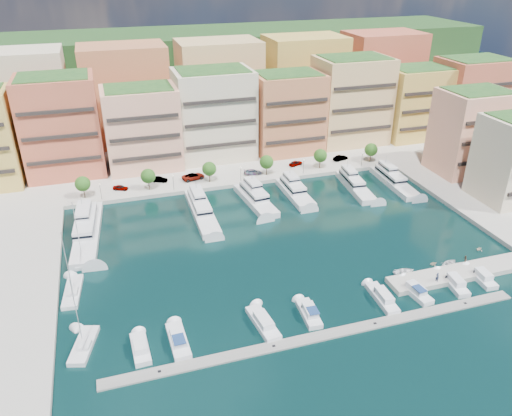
# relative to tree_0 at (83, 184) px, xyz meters

# --- Properties ---
(ground) EXTENTS (400.00, 400.00, 0.00)m
(ground) POSITION_rel_tree_0_xyz_m (40.00, -33.50, -4.74)
(ground) COLOR black
(ground) RESTS_ON ground
(north_quay) EXTENTS (220.00, 64.00, 2.00)m
(north_quay) POSITION_rel_tree_0_xyz_m (40.00, 28.50, -4.74)
(north_quay) COLOR #9E998E
(north_quay) RESTS_ON ground
(hillside) EXTENTS (240.00, 40.00, 58.00)m
(hillside) POSITION_rel_tree_0_xyz_m (40.00, 76.50, -4.74)
(hillside) COLOR #193616
(hillside) RESTS_ON ground
(south_pontoon) EXTENTS (72.00, 2.20, 0.35)m
(south_pontoon) POSITION_rel_tree_0_xyz_m (37.00, -63.50, -4.74)
(south_pontoon) COLOR gray
(south_pontoon) RESTS_ON ground
(finger_pier) EXTENTS (32.00, 5.00, 2.00)m
(finger_pier) POSITION_rel_tree_0_xyz_m (70.00, -55.50, -4.74)
(finger_pier) COLOR #9E998E
(finger_pier) RESTS_ON ground
(apartment_1) EXTENTS (20.00, 16.50, 26.80)m
(apartment_1) POSITION_rel_tree_0_xyz_m (-4.00, 18.49, 9.57)
(apartment_1) COLOR #C55941
(apartment_1) RESTS_ON north_quay
(apartment_2) EXTENTS (20.00, 15.50, 22.80)m
(apartment_2) POSITION_rel_tree_0_xyz_m (17.00, 16.49, 7.57)
(apartment_2) COLOR #EEA284
(apartment_2) RESTS_ON north_quay
(apartment_3) EXTENTS (22.00, 16.50, 25.80)m
(apartment_3) POSITION_rel_tree_0_xyz_m (38.00, 18.49, 9.07)
(apartment_3) COLOR beige
(apartment_3) RESTS_ON north_quay
(apartment_4) EXTENTS (20.00, 15.50, 23.80)m
(apartment_4) POSITION_rel_tree_0_xyz_m (60.00, 16.49, 8.07)
(apartment_4) COLOR #BC6B46
(apartment_4) RESTS_ON north_quay
(apartment_5) EXTENTS (22.00, 16.50, 26.80)m
(apartment_5) POSITION_rel_tree_0_xyz_m (82.00, 18.49, 9.57)
(apartment_5) COLOR tan
(apartment_5) RESTS_ON north_quay
(apartment_6) EXTENTS (20.00, 15.50, 22.80)m
(apartment_6) POSITION_rel_tree_0_xyz_m (104.00, 16.49, 7.57)
(apartment_6) COLOR gold
(apartment_6) RESTS_ON north_quay
(apartment_7) EXTENTS (22.00, 16.50, 24.80)m
(apartment_7) POSITION_rel_tree_0_xyz_m (124.00, 14.49, 8.57)
(apartment_7) COLOR #C55941
(apartment_7) RESTS_ON north_quay
(apartment_east_a) EXTENTS (18.00, 14.50, 22.80)m
(apartment_east_a) POSITION_rel_tree_0_xyz_m (102.00, -13.51, 7.57)
(apartment_east_a) COLOR #EEA284
(apartment_east_a) RESTS_ON east_quay
(backblock_0) EXTENTS (26.00, 18.00, 30.00)m
(backblock_0) POSITION_rel_tree_0_xyz_m (-15.00, 40.50, 11.26)
(backblock_0) COLOR beige
(backblock_0) RESTS_ON north_quay
(backblock_1) EXTENTS (26.00, 18.00, 30.00)m
(backblock_1) POSITION_rel_tree_0_xyz_m (15.00, 40.50, 11.26)
(backblock_1) COLOR #BC6B46
(backblock_1) RESTS_ON north_quay
(backblock_2) EXTENTS (26.00, 18.00, 30.00)m
(backblock_2) POSITION_rel_tree_0_xyz_m (45.00, 40.50, 11.26)
(backblock_2) COLOR tan
(backblock_2) RESTS_ON north_quay
(backblock_3) EXTENTS (26.00, 18.00, 30.00)m
(backblock_3) POSITION_rel_tree_0_xyz_m (75.00, 40.50, 11.26)
(backblock_3) COLOR gold
(backblock_3) RESTS_ON north_quay
(backblock_4) EXTENTS (26.00, 18.00, 30.00)m
(backblock_4) POSITION_rel_tree_0_xyz_m (105.00, 40.50, 11.26)
(backblock_4) COLOR #C55941
(backblock_4) RESTS_ON north_quay
(tree_0) EXTENTS (3.80, 3.80, 5.65)m
(tree_0) POSITION_rel_tree_0_xyz_m (0.00, 0.00, 0.00)
(tree_0) COLOR #473323
(tree_0) RESTS_ON north_quay
(tree_1) EXTENTS (3.80, 3.80, 5.65)m
(tree_1) POSITION_rel_tree_0_xyz_m (16.00, 0.00, 0.00)
(tree_1) COLOR #473323
(tree_1) RESTS_ON north_quay
(tree_2) EXTENTS (3.80, 3.80, 5.65)m
(tree_2) POSITION_rel_tree_0_xyz_m (32.00, 0.00, 0.00)
(tree_2) COLOR #473323
(tree_2) RESTS_ON north_quay
(tree_3) EXTENTS (3.80, 3.80, 5.65)m
(tree_3) POSITION_rel_tree_0_xyz_m (48.00, 0.00, 0.00)
(tree_3) COLOR #473323
(tree_3) RESTS_ON north_quay
(tree_4) EXTENTS (3.80, 3.80, 5.65)m
(tree_4) POSITION_rel_tree_0_xyz_m (64.00, 0.00, 0.00)
(tree_4) COLOR #473323
(tree_4) RESTS_ON north_quay
(tree_5) EXTENTS (3.80, 3.80, 5.65)m
(tree_5) POSITION_rel_tree_0_xyz_m (80.00, 0.00, 0.00)
(tree_5) COLOR #473323
(tree_5) RESTS_ON north_quay
(lamppost_0) EXTENTS (0.30, 0.30, 4.20)m
(lamppost_0) POSITION_rel_tree_0_xyz_m (4.00, -2.30, -0.92)
(lamppost_0) COLOR black
(lamppost_0) RESTS_ON north_quay
(lamppost_1) EXTENTS (0.30, 0.30, 4.20)m
(lamppost_1) POSITION_rel_tree_0_xyz_m (22.00, -2.30, -0.92)
(lamppost_1) COLOR black
(lamppost_1) RESTS_ON north_quay
(lamppost_2) EXTENTS (0.30, 0.30, 4.20)m
(lamppost_2) POSITION_rel_tree_0_xyz_m (40.00, -2.30, -0.92)
(lamppost_2) COLOR black
(lamppost_2) RESTS_ON north_quay
(lamppost_3) EXTENTS (0.30, 0.30, 4.20)m
(lamppost_3) POSITION_rel_tree_0_xyz_m (58.00, -2.30, -0.92)
(lamppost_3) COLOR black
(lamppost_3) RESTS_ON north_quay
(lamppost_4) EXTENTS (0.30, 0.30, 4.20)m
(lamppost_4) POSITION_rel_tree_0_xyz_m (76.00, -2.30, -0.92)
(lamppost_4) COLOR black
(lamppost_4) RESTS_ON north_quay
(yacht_0) EXTENTS (7.40, 27.74, 7.30)m
(yacht_0) POSITION_rel_tree_0_xyz_m (0.41, -17.05, -3.53)
(yacht_0) COLOR silver
(yacht_0) RESTS_ON ground
(yacht_2) EXTENTS (4.65, 23.51, 7.30)m
(yacht_2) POSITION_rel_tree_0_xyz_m (26.44, -15.25, -3.53)
(yacht_2) COLOR silver
(yacht_2) RESTS_ON ground
(yacht_3) EXTENTS (6.53, 19.23, 7.30)m
(yacht_3) POSITION_rel_tree_0_xyz_m (40.51, -13.14, -3.53)
(yacht_3) COLOR silver
(yacht_3) RESTS_ON ground
(yacht_4) EXTENTS (4.74, 17.21, 7.30)m
(yacht_4) POSITION_rel_tree_0_xyz_m (51.41, -12.42, -3.65)
(yacht_4) COLOR silver
(yacht_4) RESTS_ON ground
(yacht_5) EXTENTS (5.98, 19.48, 7.30)m
(yacht_5) POSITION_rel_tree_0_xyz_m (68.03, -13.28, -3.53)
(yacht_5) COLOR silver
(yacht_5) RESTS_ON ground
(yacht_6) EXTENTS (5.42, 20.68, 7.30)m
(yacht_6) POSITION_rel_tree_0_xyz_m (79.24, -13.89, -3.53)
(yacht_6) COLOR silver
(yacht_6) RESTS_ON ground
(cruiser_0) EXTENTS (2.77, 7.26, 2.55)m
(cruiser_0) POSITION_rel_tree_0_xyz_m (7.80, -58.08, -4.20)
(cruiser_0) COLOR silver
(cruiser_0) RESTS_ON ground
(cruiser_1) EXTENTS (2.93, 8.60, 2.66)m
(cruiser_1) POSITION_rel_tree_0_xyz_m (13.75, -58.11, -4.17)
(cruiser_1) COLOR silver
(cruiser_1) RESTS_ON ground
(cruiser_3) EXTENTS (3.65, 9.40, 2.55)m
(cruiser_3) POSITION_rel_tree_0_xyz_m (28.02, -58.10, -4.20)
(cruiser_3) COLOR silver
(cruiser_3) RESTS_ON ground
(cruiser_4) EXTENTS (2.98, 7.67, 2.66)m
(cruiser_4) POSITION_rel_tree_0_xyz_m (36.31, -58.10, -4.17)
(cruiser_4) COLOR silver
(cruiser_4) RESTS_ON ground
(cruiser_6) EXTENTS (2.83, 9.03, 2.55)m
(cruiser_6) POSITION_rel_tree_0_xyz_m (50.51, -58.10, -4.20)
(cruiser_6) COLOR silver
(cruiser_6) RESTS_ON ground
(cruiser_7) EXTENTS (3.27, 8.15, 2.66)m
(cruiser_7) POSITION_rel_tree_0_xyz_m (57.20, -58.11, -4.17)
(cruiser_7) COLOR silver
(cruiser_7) RESTS_ON ground
(cruiser_8) EXTENTS (3.48, 8.20, 2.55)m
(cruiser_8) POSITION_rel_tree_0_xyz_m (65.66, -58.09, -4.20)
(cruiser_8) COLOR silver
(cruiser_8) RESTS_ON ground
(cruiser_9) EXTENTS (3.07, 7.37, 2.55)m
(cruiser_9) POSITION_rel_tree_0_xyz_m (71.85, -58.08, -4.20)
(cruiser_9) COLOR silver
(cruiser_9) RESTS_ON ground
(sailboat_2) EXTENTS (2.87, 8.87, 13.20)m
(sailboat_2) POSITION_rel_tree_0_xyz_m (-0.89, -27.56, -4.43)
(sailboat_2) COLOR silver
(sailboat_2) RESTS_ON ground
(sailboat_1) EXTENTS (3.86, 10.18, 13.20)m
(sailboat_1) POSITION_rel_tree_0_xyz_m (-2.53, -39.28, -4.44)
(sailboat_1) COLOR silver
(sailboat_1) RESTS_ON ground
(sailboat_0) EXTENTS (5.12, 9.03, 13.20)m
(sailboat_0) POSITION_rel_tree_0_xyz_m (-0.67, -54.55, -4.43)
(sailboat_0) COLOR silver
(sailboat_0) RESTS_ON ground
(tender_1) EXTENTS (1.57, 1.36, 0.82)m
(tender_1) POSITION_rel_tree_0_xyz_m (66.15, -51.00, -4.33)
(tender_1) COLOR beige
(tender_1) RESTS_ON ground
(tender_3) EXTENTS (1.84, 1.68, 0.81)m
(tender_3) POSITION_rel_tree_0_xyz_m (78.67, -49.11, -4.34)
(tender_3) COLOR beige
(tender_3) RESTS_ON ground
(tender_2) EXTENTS (4.22, 3.58, 0.74)m
(tender_2) POSITION_rel_tree_0_xyz_m (69.43, -51.84, -4.37)
(tender_2) COLOR silver
(tender_2) RESTS_ON ground
(tender_0) EXTENTS (4.44, 3.23, 0.90)m
(tender_0) POSITION_rel_tree_0_xyz_m (58.90, -51.92, -4.29)
(tender_0) COLOR white
(tender_0) RESTS_ON ground
(car_0) EXTENTS (4.18, 2.95, 1.32)m
(car_0) POSITION_rel_tree_0_xyz_m (8.88, 1.89, -3.08)
(car_0) COLOR gray
(car_0) RESTS_ON north_quay
(car_1) EXTENTS (4.48, 3.05, 1.40)m
(car_1) POSITION_rel_tree_0_xyz_m (19.15, 3.95, -3.04)
(car_1) COLOR gray
(car_1) RESTS_ON north_quay
(car_2) EXTENTS (6.62, 4.09, 1.71)m
(car_2) POSITION_rel_tree_0_xyz_m (28.17, 2.91, -2.89)
(car_2) COLOR gray
(car_2) RESTS_ON north_quay
(car_3) EXTENTS (5.07, 2.60, 1.41)m
(car_3) POSITION_rel_tree_0_xyz_m (44.43, 1.36, -3.04)
(car_3) COLOR gray
(car_3) RESTS_ON north_quay
(car_4) EXTENTS (4.64, 3.18, 1.47)m
(car_4) POSITION_rel_tree_0_xyz_m (58.17, 3.83, -3.01)
(car_4) COLOR gray
(car_4) RESTS_ON north_quay
(car_5) EXTENTS (4.84, 2.68, 1.51)m
(car_5) POSITION_rel_tree_0_xyz_m (72.26, 3.60, -2.99)
(car_5) COLOR gray
(car_5) RESTS_ON north_quay
(person_0) EXTENTS (0.66, 0.80, 1.87)m
(person_0) POSITION_rel_tree_0_xyz_m (62.50, -57.05, -2.81)
(person_0) COLOR #232D47
(person_0) RESTS_ON finger_pier
(person_1) EXTENTS (1.07, 1.04, 1.73)m
(person_1) POSITION_rel_tree_0_xyz_m (71.36, -53.50, -2.88)
(person_1) COLOR #453529
(person_1) RESTS_ON finger_pier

